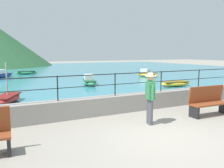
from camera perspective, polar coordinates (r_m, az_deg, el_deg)
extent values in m
plane|color=gray|center=(7.03, 13.24, -12.59)|extent=(120.00, 120.00, 0.00)
cube|color=gray|center=(9.50, 0.73, -4.89)|extent=(20.00, 0.56, 0.70)
cylinder|color=black|center=(8.54, -13.05, -1.03)|extent=(0.04, 0.04, 0.90)
cylinder|color=black|center=(9.36, 0.74, -0.10)|extent=(0.04, 0.04, 0.90)
cylinder|color=black|center=(10.61, 11.80, 0.65)|extent=(0.04, 0.04, 0.90)
cylinder|color=black|center=(12.18, 20.28, 1.22)|extent=(0.04, 0.04, 0.90)
cylinder|color=black|center=(9.31, 0.74, 2.46)|extent=(18.40, 0.04, 0.04)
cylinder|color=black|center=(9.36, 0.74, -0.10)|extent=(18.40, 0.03, 0.03)
cube|color=teal|center=(31.24, -18.97, 2.81)|extent=(64.00, 44.32, 0.06)
cube|color=black|center=(6.29, -23.69, -13.40)|extent=(0.11, 0.47, 0.43)
cube|color=brown|center=(9.78, 22.67, -4.46)|extent=(1.72, 0.58, 0.06)
cube|color=brown|center=(9.86, 21.83, -2.25)|extent=(1.70, 0.21, 0.64)
cube|color=black|center=(10.42, 25.55, -5.29)|extent=(0.10, 0.47, 0.43)
cube|color=black|center=(9.27, 19.26, -6.48)|extent=(0.10, 0.47, 0.43)
cylinder|color=#4C4C56|center=(8.16, 8.90, -6.49)|extent=(0.15, 0.15, 0.86)
cylinder|color=#4C4C56|center=(7.99, 9.35, -6.79)|extent=(0.15, 0.15, 0.86)
cube|color=#337F4C|center=(7.93, 9.23, -1.52)|extent=(0.31, 0.41, 0.60)
cylinder|color=#337F4C|center=(8.16, 8.63, -1.54)|extent=(0.09, 0.09, 0.52)
cylinder|color=#337F4C|center=(7.71, 9.86, -2.09)|extent=(0.09, 0.09, 0.52)
sphere|color=tan|center=(7.87, 9.30, 1.57)|extent=(0.22, 0.22, 0.22)
cylinder|color=beige|center=(7.87, 9.31, 1.93)|extent=(0.38, 0.38, 0.02)
cylinder|color=beige|center=(7.86, 9.32, 2.37)|extent=(0.20, 0.20, 0.10)
ellipsoid|color=#338C59|center=(17.32, -5.51, 0.38)|extent=(1.40, 2.44, 0.36)
cube|color=#1C4D31|center=(17.30, -5.52, 0.87)|extent=(1.16, 1.97, 0.06)
cube|color=silver|center=(17.53, -5.65, 1.71)|extent=(0.80, 0.92, 0.40)
ellipsoid|color=red|center=(12.18, -24.12, -3.30)|extent=(1.76, 2.47, 0.36)
cube|color=maroon|center=(12.16, -24.15, -2.61)|extent=(1.45, 1.99, 0.06)
cylinder|color=#B2A899|center=(12.14, -24.19, 1.21)|extent=(0.06, 0.06, 1.55)
ellipsoid|color=gold|center=(23.40, 8.58, 2.20)|extent=(1.68, 2.47, 0.36)
cube|color=brown|center=(23.39, 8.59, 2.56)|extent=(1.39, 1.99, 0.06)
cube|color=silver|center=(23.51, 8.09, 3.16)|extent=(0.88, 0.98, 0.40)
ellipsoid|color=gold|center=(17.12, 15.07, 0.07)|extent=(2.39, 1.18, 0.36)
cube|color=brown|center=(17.10, 15.09, 0.56)|extent=(1.92, 0.99, 0.06)
ellipsoid|color=#338C59|center=(27.61, -20.04, 2.63)|extent=(2.37, 1.10, 0.36)
cube|color=#1C4D31|center=(27.60, -20.05, 2.94)|extent=(1.90, 0.93, 0.06)
ellipsoid|color=#2D4C9E|center=(24.89, -25.02, 1.89)|extent=(2.29, 2.24, 0.36)
cube|color=navy|center=(24.87, -25.04, 2.23)|extent=(1.86, 1.82, 0.06)
cube|color=silver|center=(24.68, -25.47, 2.70)|extent=(1.01, 1.01, 0.40)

